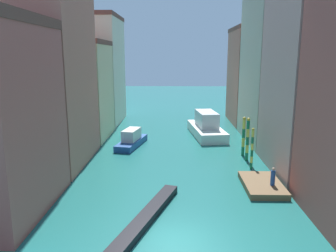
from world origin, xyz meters
TOP-DOWN VIEW (x-y plane):
  - ground_plane at (0.00, 24.50)m, footprint 154.00×154.00m
  - building_left_1 at (-12.70, 14.56)m, footprint 7.47×11.31m
  - building_left_2 at (-12.70, 25.25)m, footprint 7.47×9.44m
  - building_left_3 at (-12.70, 36.01)m, footprint 7.47×11.40m
  - building_right_1 at (12.70, 12.76)m, footprint 7.47×10.86m
  - building_right_2 at (12.70, 24.29)m, footprint 7.47×12.18m
  - building_right_3 at (12.70, 36.28)m, footprint 7.47×11.24m
  - waterfront_dock at (7.20, 8.13)m, footprint 3.07×5.27m
  - person_on_dock at (7.85, 7.47)m, footprint 0.36×0.36m
  - mooring_pole_0 at (7.31, 12.76)m, footprint 0.27×0.27m
  - mooring_pole_1 at (7.43, 15.48)m, footprint 0.35×0.35m
  - mooring_pole_2 at (7.38, 17.28)m, footprint 0.36×0.36m
  - vaporetto_white at (4.19, 26.47)m, footprint 4.86×10.50m
  - gondola_black at (-1.89, 2.36)m, footprint 4.08×9.98m
  - motorboat_0 at (-5.36, 20.96)m, footprint 3.33×6.98m

SIDE VIEW (x-z plane):
  - ground_plane at x=0.00m, z-range 0.00..0.00m
  - waterfront_dock at x=7.20m, z-range 0.00..0.51m
  - gondola_black at x=-1.89m, z-range 0.00..0.52m
  - motorboat_0 at x=-5.36m, z-range -0.26..1.81m
  - person_on_dock at x=7.85m, z-range 0.45..1.93m
  - vaporetto_white at x=4.19m, z-range -0.45..2.88m
  - mooring_pole_0 at x=7.31m, z-range 0.04..4.13m
  - mooring_pole_2 at x=7.38m, z-range 0.05..4.37m
  - mooring_pole_1 at x=7.43m, z-range 0.05..4.60m
  - building_left_2 at x=-12.70m, z-range 0.01..12.72m
  - building_right_3 at x=12.70m, z-range 0.01..15.18m
  - building_left_3 at x=-12.70m, z-range 0.01..17.01m
  - building_right_2 at x=12.70m, z-range 0.01..21.53m
  - building_left_1 at x=-12.70m, z-range 0.01..21.56m
  - building_right_1 at x=12.70m, z-range 0.01..21.73m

